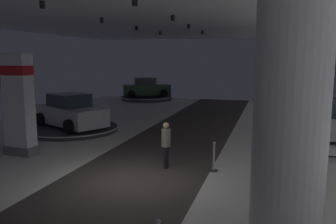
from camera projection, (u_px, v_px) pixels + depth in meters
name	position (u px, v px, depth m)	size (l,w,h in m)	color
ground	(130.00, 182.00, 10.65)	(24.00, 44.00, 0.06)	silver
column_right	(291.00, 109.00, 6.77)	(1.44, 1.44, 5.50)	silver
brand_sign_pylon	(19.00, 103.00, 13.30)	(1.32, 0.76, 3.92)	slate
display_platform_mid_left	(72.00, 129.00, 17.97)	(4.79, 4.79, 0.22)	#333338
display_car_mid_left	(71.00, 112.00, 17.86)	(4.56, 3.59, 1.71)	silver
display_platform_deep_left	(147.00, 98.00, 31.54)	(4.66, 4.66, 0.30)	#333338
display_car_deep_left	(146.00, 88.00, 31.39)	(4.56, 3.57, 1.71)	#2D5638
display_platform_far_right	(310.00, 117.00, 20.91)	(5.83, 5.83, 0.36)	#333338
pickup_truck_far_right	(309.00, 99.00, 21.06)	(3.74, 5.67, 2.30)	black
display_platform_mid_right	(325.00, 143.00, 14.90)	(5.23, 5.23, 0.25)	silver
display_car_mid_right	(326.00, 122.00, 14.79)	(4.54, 3.13, 1.71)	silver
visitor_walking_near	(166.00, 142.00, 11.81)	(0.32, 0.32, 1.59)	black
stanchion_a	(214.00, 160.00, 11.53)	(0.28, 0.28, 1.01)	#333338
stanchion_b	(269.00, 177.00, 9.86)	(0.28, 0.28, 1.01)	#333338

